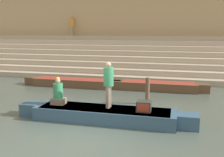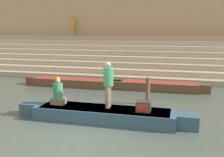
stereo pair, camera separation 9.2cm
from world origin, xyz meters
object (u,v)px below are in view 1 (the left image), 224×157
object	(u,v)px
rowboat_main	(104,114)
mooring_post	(147,91)
person_standing	(109,82)
person_rowing	(58,94)
moored_boat_distant	(158,86)
person_on_steps	(72,25)
tv_set	(144,106)
moored_boat_shore	(72,82)

from	to	relation	value
rowboat_main	mooring_post	size ratio (longest dim) A/B	5.45
rowboat_main	person_standing	distance (m)	1.23
person_rowing	moored_boat_distant	world-z (taller)	person_rowing
person_on_steps	tv_set	bearing A→B (deg)	18.56
person_rowing	mooring_post	size ratio (longest dim) A/B	0.87
rowboat_main	person_on_steps	bearing A→B (deg)	114.74
moored_boat_shore	mooring_post	bearing A→B (deg)	-32.09
mooring_post	person_on_steps	xyz separation A→B (m)	(-7.89, 10.41, 3.24)
person_on_steps	person_standing	bearing A→B (deg)	14.44
tv_set	moored_boat_distant	xyz separation A→B (m)	(0.10, 5.71, -0.43)
rowboat_main	moored_boat_shore	distance (m)	6.54
moored_boat_shore	tv_set	bearing A→B (deg)	-49.75
moored_boat_distant	mooring_post	size ratio (longest dim) A/B	4.46
rowboat_main	tv_set	world-z (taller)	tv_set
rowboat_main	mooring_post	distance (m)	3.00
person_standing	moored_boat_shore	xyz separation A→B (m)	(-3.71, 5.35, -1.22)
moored_boat_distant	moored_boat_shore	bearing A→B (deg)	176.43
person_standing	person_on_steps	bearing A→B (deg)	126.11
moored_boat_distant	person_on_steps	xyz separation A→B (m)	(-8.16, 7.42, 3.60)
person_standing	mooring_post	distance (m)	2.93
moored_boat_distant	mooring_post	bearing A→B (deg)	-100.88
rowboat_main	person_rowing	distance (m)	1.98
moored_boat_shore	person_on_steps	distance (m)	8.94
tv_set	mooring_post	distance (m)	2.72
mooring_post	person_rowing	bearing A→B (deg)	-140.67
person_standing	moored_boat_distant	size ratio (longest dim) A/B	0.31
person_on_steps	moored_boat_distant	bearing A→B (deg)	34.72
person_rowing	person_on_steps	distance (m)	14.14
rowboat_main	person_standing	size ratio (longest dim) A/B	3.93
rowboat_main	person_on_steps	world-z (taller)	person_on_steps
person_standing	moored_boat_distant	xyz separation A→B (m)	(1.43, 5.54, -1.22)
person_rowing	moored_boat_distant	bearing A→B (deg)	57.56
person_standing	tv_set	distance (m)	1.56
person_rowing	tv_set	bearing A→B (deg)	-2.98
person_rowing	moored_boat_distant	size ratio (longest dim) A/B	0.20
person_rowing	rowboat_main	bearing A→B (deg)	-3.47
moored_boat_distant	mooring_post	world-z (taller)	mooring_post
tv_set	person_on_steps	world-z (taller)	person_on_steps
mooring_post	moored_boat_shore	bearing A→B (deg)	150.12
person_rowing	moored_boat_shore	bearing A→B (deg)	106.76
person_rowing	person_on_steps	world-z (taller)	person_on_steps
mooring_post	tv_set	bearing A→B (deg)	-86.28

